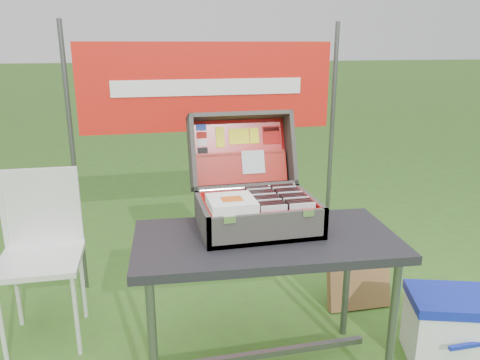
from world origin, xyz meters
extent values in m
cube|color=black|center=(0.07, 0.00, 0.71)|extent=(1.21, 0.67, 0.04)
cylinder|color=#59595B|center=(0.60, -0.23, 0.35)|extent=(0.04, 0.04, 0.69)
cylinder|color=#59595B|center=(-0.46, 0.24, 0.35)|extent=(0.04, 0.04, 0.69)
cylinder|color=#59595B|center=(0.60, 0.24, 0.35)|extent=(0.04, 0.04, 0.69)
cube|color=#59595B|center=(0.07, 0.00, 0.12)|extent=(1.02, 0.03, 0.03)
cube|color=#5A5650|center=(0.06, 0.10, 0.74)|extent=(0.54, 0.38, 0.02)
cube|color=#5A5650|center=(0.06, -0.08, 0.81)|extent=(0.54, 0.02, 0.14)
cube|color=#5A5650|center=(0.06, 0.28, 0.81)|extent=(0.54, 0.02, 0.14)
cube|color=#5A5650|center=(-0.20, 0.10, 0.81)|extent=(0.02, 0.38, 0.14)
cube|color=#5A5650|center=(0.31, 0.10, 0.81)|extent=(0.02, 0.38, 0.14)
cube|color=red|center=(0.06, 0.10, 0.76)|extent=(0.49, 0.34, 0.01)
cube|color=silver|center=(-0.12, -0.09, 0.87)|extent=(0.05, 0.01, 0.03)
cube|color=silver|center=(0.23, -0.09, 0.87)|extent=(0.05, 0.01, 0.03)
cylinder|color=silver|center=(0.06, 0.29, 0.88)|extent=(0.48, 0.02, 0.02)
cube|color=#5A5650|center=(0.06, 0.48, 1.02)|extent=(0.54, 0.14, 0.37)
cube|color=#5A5650|center=(0.06, 0.48, 1.21)|extent=(0.54, 0.14, 0.07)
cube|color=#5A5650|center=(0.06, 0.36, 0.86)|extent=(0.54, 0.14, 0.07)
cube|color=#5A5650|center=(-0.20, 0.42, 1.04)|extent=(0.02, 0.26, 0.41)
cube|color=#5A5650|center=(0.31, 0.42, 1.04)|extent=(0.02, 0.26, 0.41)
cube|color=red|center=(0.06, 0.47, 1.02)|extent=(0.49, 0.11, 0.32)
cube|color=red|center=(0.06, -0.07, 0.82)|extent=(0.49, 0.01, 0.12)
cube|color=red|center=(0.06, 0.27, 0.82)|extent=(0.49, 0.01, 0.12)
cube|color=red|center=(-0.19, 0.10, 0.82)|extent=(0.01, 0.34, 0.12)
cube|color=red|center=(0.30, 0.10, 0.82)|extent=(0.01, 0.34, 0.12)
cube|color=#8F0F06|center=(0.06, 0.42, 0.94)|extent=(0.47, 0.08, 0.16)
cube|color=#8F0F06|center=(0.06, 0.44, 1.02)|extent=(0.46, 0.03, 0.03)
cube|color=silver|center=(0.11, 0.41, 0.98)|extent=(0.12, 0.05, 0.12)
cube|color=#1933B2|center=(-0.14, 0.50, 1.15)|extent=(0.05, 0.01, 0.03)
cube|color=#A00A05|center=(-0.14, 0.49, 1.11)|extent=(0.05, 0.01, 0.03)
cube|color=white|center=(-0.14, 0.48, 1.07)|extent=(0.05, 0.01, 0.03)
cube|color=black|center=(-0.14, 0.47, 1.04)|extent=(0.05, 0.01, 0.03)
cube|color=#F5F418|center=(-0.04, 0.49, 1.10)|extent=(0.04, 0.04, 0.10)
cube|color=#F5F418|center=(0.06, 0.49, 1.10)|extent=(0.11, 0.03, 0.08)
cube|color=#F5F418|center=(0.14, 0.49, 1.10)|extent=(0.05, 0.03, 0.08)
cube|color=#A00A05|center=(0.23, 0.49, 1.10)|extent=(0.10, 0.03, 0.09)
cube|color=black|center=(0.23, 0.50, 1.13)|extent=(0.09, 0.01, 0.02)
cube|color=silver|center=(0.09, -0.04, 0.83)|extent=(0.12, 0.01, 0.14)
cube|color=black|center=(0.09, -0.02, 0.83)|extent=(0.12, 0.01, 0.14)
cube|color=black|center=(0.09, 0.00, 0.83)|extent=(0.12, 0.01, 0.14)
cube|color=black|center=(0.09, 0.02, 0.83)|extent=(0.12, 0.01, 0.14)
cube|color=silver|center=(0.09, 0.04, 0.83)|extent=(0.12, 0.01, 0.14)
cube|color=black|center=(0.09, 0.06, 0.83)|extent=(0.12, 0.01, 0.14)
cube|color=black|center=(0.09, 0.08, 0.83)|extent=(0.12, 0.01, 0.14)
cube|color=black|center=(0.09, 0.10, 0.83)|extent=(0.12, 0.01, 0.14)
cube|color=silver|center=(0.09, 0.12, 0.83)|extent=(0.12, 0.01, 0.14)
cube|color=black|center=(0.09, 0.15, 0.83)|extent=(0.12, 0.01, 0.14)
cube|color=black|center=(0.09, 0.17, 0.83)|extent=(0.12, 0.01, 0.14)
cube|color=black|center=(0.09, 0.19, 0.83)|extent=(0.12, 0.01, 0.14)
cube|color=silver|center=(0.09, 0.21, 0.83)|extent=(0.12, 0.01, 0.14)
cube|color=black|center=(0.09, 0.23, 0.83)|extent=(0.12, 0.01, 0.14)
cube|color=black|center=(0.09, 0.25, 0.83)|extent=(0.12, 0.01, 0.14)
cube|color=silver|center=(0.22, -0.04, 0.83)|extent=(0.12, 0.01, 0.14)
cube|color=black|center=(0.22, -0.02, 0.83)|extent=(0.12, 0.01, 0.14)
cube|color=black|center=(0.22, 0.00, 0.83)|extent=(0.12, 0.01, 0.14)
cube|color=black|center=(0.22, 0.02, 0.83)|extent=(0.12, 0.01, 0.14)
cube|color=silver|center=(0.22, 0.04, 0.83)|extent=(0.12, 0.01, 0.14)
cube|color=black|center=(0.22, 0.06, 0.83)|extent=(0.12, 0.01, 0.14)
cube|color=black|center=(0.22, 0.08, 0.83)|extent=(0.12, 0.01, 0.14)
cube|color=black|center=(0.22, 0.10, 0.83)|extent=(0.12, 0.01, 0.14)
cube|color=silver|center=(0.22, 0.12, 0.83)|extent=(0.12, 0.01, 0.14)
cube|color=black|center=(0.22, 0.15, 0.83)|extent=(0.12, 0.01, 0.14)
cube|color=black|center=(0.22, 0.17, 0.83)|extent=(0.12, 0.01, 0.14)
cube|color=black|center=(0.22, 0.19, 0.83)|extent=(0.12, 0.01, 0.14)
cube|color=silver|center=(0.22, 0.21, 0.83)|extent=(0.12, 0.01, 0.14)
cube|color=black|center=(0.22, 0.23, 0.83)|extent=(0.12, 0.01, 0.14)
cube|color=black|center=(0.22, 0.25, 0.83)|extent=(0.12, 0.01, 0.14)
cube|color=white|center=(-0.08, 0.03, 0.88)|extent=(0.20, 0.20, 0.00)
cube|color=white|center=(-0.08, 0.03, 0.88)|extent=(0.20, 0.20, 0.00)
cube|color=white|center=(-0.08, 0.03, 0.89)|extent=(0.20, 0.20, 0.00)
cube|color=white|center=(-0.08, 0.03, 0.89)|extent=(0.20, 0.20, 0.00)
cube|color=white|center=(-0.08, 0.03, 0.90)|extent=(0.20, 0.20, 0.00)
cube|color=white|center=(-0.08, 0.03, 0.90)|extent=(0.20, 0.20, 0.00)
cube|color=white|center=(-0.08, 0.03, 0.91)|extent=(0.20, 0.20, 0.00)
cube|color=white|center=(-0.08, 0.03, 0.91)|extent=(0.20, 0.20, 0.00)
cube|color=#D85919|center=(-0.08, 0.02, 0.92)|extent=(0.09, 0.07, 0.00)
cube|color=white|center=(1.02, -0.08, 0.16)|extent=(0.46, 0.40, 0.31)
cube|color=#1221A3|center=(1.02, -0.08, 0.34)|extent=(0.49, 0.43, 0.05)
cube|color=#1221A3|center=(1.02, -0.25, 0.20)|extent=(0.25, 0.02, 0.02)
cube|color=silver|center=(-1.00, 0.55, 0.47)|extent=(0.43, 0.43, 0.03)
cube|color=silver|center=(-1.00, 0.75, 0.70)|extent=(0.42, 0.04, 0.44)
cylinder|color=silver|center=(-1.18, 0.38, 0.23)|extent=(0.02, 0.02, 0.47)
cylinder|color=silver|center=(-0.82, 0.38, 0.23)|extent=(0.02, 0.02, 0.47)
cylinder|color=silver|center=(-1.18, 0.73, 0.23)|extent=(0.02, 0.02, 0.47)
cylinder|color=silver|center=(-0.82, 0.73, 0.23)|extent=(0.02, 0.02, 0.47)
cylinder|color=silver|center=(-1.18, 0.75, 0.69)|extent=(0.02, 0.02, 0.44)
cylinder|color=silver|center=(-0.82, 0.75, 0.69)|extent=(0.02, 0.02, 0.44)
cube|color=brown|center=(0.80, 0.49, 0.20)|extent=(0.39, 0.15, 0.41)
cylinder|color=#59595B|center=(-0.85, 1.10, 0.85)|extent=(0.03, 0.03, 1.70)
cylinder|color=#59595B|center=(0.85, 1.10, 0.85)|extent=(0.03, 0.03, 1.70)
cube|color=red|center=(0.00, 1.09, 1.30)|extent=(1.60, 0.02, 0.55)
cube|color=white|center=(0.00, 1.08, 1.30)|extent=(1.20, 0.00, 0.10)
camera|label=1|loc=(-0.48, -1.85, 1.56)|focal=35.00mm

